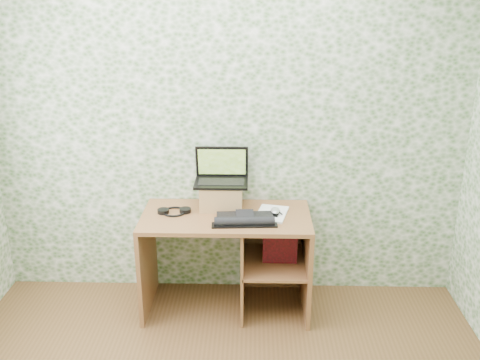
{
  "coord_description": "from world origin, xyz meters",
  "views": [
    {
      "loc": [
        0.19,
        -2.03,
        2.29
      ],
      "look_at": [
        0.1,
        1.39,
        1.04
      ],
      "focal_mm": 40.0,
      "sensor_mm": 36.0,
      "label": 1
    }
  ],
  "objects_px": {
    "riser": "(221,196)",
    "keyboard": "(245,219)",
    "laptop": "(222,174)",
    "desk": "(237,247)",
    "notepad": "(272,214)"
  },
  "relations": [
    {
      "from": "riser",
      "to": "notepad",
      "type": "relative_size",
      "value": 1.05
    },
    {
      "from": "riser",
      "to": "notepad",
      "type": "distance_m",
      "value": 0.39
    },
    {
      "from": "laptop",
      "to": "notepad",
      "type": "distance_m",
      "value": 0.46
    },
    {
      "from": "keyboard",
      "to": "notepad",
      "type": "distance_m",
      "value": 0.23
    },
    {
      "from": "desk",
      "to": "keyboard",
      "type": "relative_size",
      "value": 2.67
    },
    {
      "from": "keyboard",
      "to": "laptop",
      "type": "bearing_deg",
      "value": 116.94
    },
    {
      "from": "keyboard",
      "to": "notepad",
      "type": "xyz_separation_m",
      "value": [
        0.19,
        0.13,
        -0.01
      ]
    },
    {
      "from": "riser",
      "to": "notepad",
      "type": "bearing_deg",
      "value": -18.98
    },
    {
      "from": "riser",
      "to": "keyboard",
      "type": "distance_m",
      "value": 0.32
    },
    {
      "from": "desk",
      "to": "riser",
      "type": "height_order",
      "value": "riser"
    },
    {
      "from": "riser",
      "to": "keyboard",
      "type": "bearing_deg",
      "value": -55.76
    },
    {
      "from": "desk",
      "to": "laptop",
      "type": "bearing_deg",
      "value": 126.81
    },
    {
      "from": "desk",
      "to": "notepad",
      "type": "distance_m",
      "value": 0.37
    },
    {
      "from": "desk",
      "to": "notepad",
      "type": "bearing_deg",
      "value": -2.25
    },
    {
      "from": "riser",
      "to": "keyboard",
      "type": "xyz_separation_m",
      "value": [
        0.17,
        -0.26,
        -0.07
      ]
    }
  ]
}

